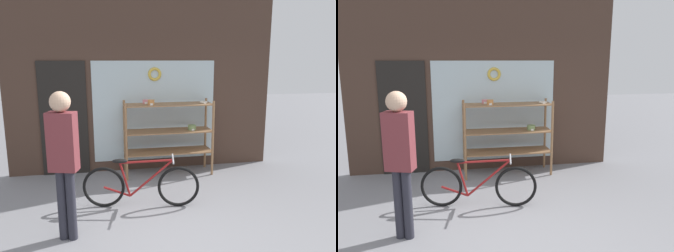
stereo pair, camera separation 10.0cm
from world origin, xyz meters
TOP-DOWN VIEW (x-y plane):
  - ground_plane at (0.00, 0.00)m, footprint 30.00×30.00m
  - storefront_facade at (-0.04, 2.76)m, footprint 5.04×0.13m
  - display_case at (0.41, 2.37)m, footprint 1.62×0.50m
  - bicycle at (-0.27, 1.05)m, footprint 1.68×0.47m
  - pedestrian at (-1.22, 0.34)m, footprint 0.36×0.26m

SIDE VIEW (x-z plane):
  - ground_plane at x=0.00m, z-range 0.00..0.00m
  - bicycle at x=-0.27m, z-range -0.04..0.70m
  - display_case at x=0.41m, z-range 0.15..1.57m
  - pedestrian at x=-1.22m, z-range 0.17..1.96m
  - storefront_facade at x=-0.04m, z-range -0.06..3.93m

